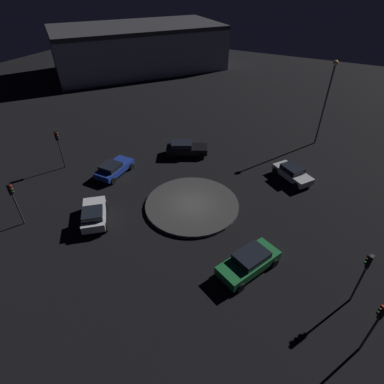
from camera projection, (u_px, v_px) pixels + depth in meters
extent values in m
plane|color=black|center=(192.00, 206.00, 27.14)|extent=(115.16, 115.16, 0.00)
cylinder|color=#383838|center=(192.00, 205.00, 27.06)|extent=(8.13, 8.13, 0.27)
cube|color=black|center=(187.00, 149.00, 33.92)|extent=(3.53, 4.75, 0.69)
cube|color=black|center=(182.00, 144.00, 33.57)|extent=(2.37, 2.66, 0.51)
cylinder|color=black|center=(201.00, 148.00, 34.82)|extent=(0.48, 0.67, 0.64)
cylinder|color=black|center=(201.00, 156.00, 33.40)|extent=(0.48, 0.67, 0.64)
cylinder|color=black|center=(173.00, 148.00, 34.86)|extent=(0.48, 0.67, 0.64)
cylinder|color=black|center=(172.00, 156.00, 33.44)|extent=(0.48, 0.67, 0.64)
cube|color=white|center=(94.00, 214.00, 25.18)|extent=(4.09, 3.80, 0.68)
cube|color=black|center=(92.00, 214.00, 24.35)|extent=(2.28, 2.27, 0.47)
cylinder|color=black|center=(84.00, 208.00, 26.31)|extent=(0.68, 0.61, 0.70)
cylinder|color=black|center=(106.00, 206.00, 26.62)|extent=(0.68, 0.61, 0.70)
cylinder|color=black|center=(82.00, 230.00, 24.16)|extent=(0.68, 0.61, 0.70)
cylinder|color=black|center=(106.00, 227.00, 24.46)|extent=(0.68, 0.61, 0.70)
cube|color=silver|center=(293.00, 174.00, 30.06)|extent=(3.75, 4.29, 0.58)
cube|color=black|center=(292.00, 169.00, 29.85)|extent=(2.39, 2.49, 0.46)
cylinder|color=black|center=(309.00, 182.00, 29.52)|extent=(0.58, 0.69, 0.69)
cylinder|color=black|center=(296.00, 186.00, 28.88)|extent=(0.58, 0.69, 0.69)
cylinder|color=black|center=(289.00, 167.00, 31.59)|extent=(0.58, 0.69, 0.69)
cylinder|color=black|center=(275.00, 171.00, 30.94)|extent=(0.58, 0.69, 0.69)
cube|color=#1E7238|center=(249.00, 263.00, 21.15)|extent=(4.93, 3.66, 0.66)
cube|color=black|center=(251.00, 256.00, 20.90)|extent=(2.76, 2.47, 0.48)
cylinder|color=black|center=(241.00, 288.00, 19.94)|extent=(0.70, 0.49, 0.67)
cylinder|color=black|center=(221.00, 269.00, 21.13)|extent=(0.70, 0.49, 0.67)
cylinder|color=black|center=(274.00, 263.00, 21.56)|extent=(0.70, 0.49, 0.67)
cylinder|color=black|center=(255.00, 247.00, 22.75)|extent=(0.70, 0.49, 0.67)
cube|color=#1E38A5|center=(115.00, 169.00, 30.87)|extent=(4.08, 1.91, 0.59)
cube|color=black|center=(110.00, 166.00, 30.21)|extent=(1.80, 1.67, 0.46)
cylinder|color=black|center=(117.00, 162.00, 32.44)|extent=(0.63, 0.23, 0.63)
cylinder|color=black|center=(131.00, 166.00, 31.75)|extent=(0.63, 0.23, 0.63)
cylinder|color=black|center=(98.00, 176.00, 30.36)|extent=(0.63, 0.23, 0.63)
cylinder|color=black|center=(113.00, 181.00, 29.66)|extent=(0.63, 0.23, 0.63)
cylinder|color=#2D2D2D|center=(369.00, 334.00, 16.19)|extent=(0.12, 0.12, 3.11)
cube|color=black|center=(383.00, 312.00, 15.00)|extent=(0.37, 0.33, 0.90)
sphere|color=red|center=(382.00, 307.00, 14.93)|extent=(0.20, 0.20, 0.20)
sphere|color=#4C380F|center=(380.00, 310.00, 15.09)|extent=(0.20, 0.20, 0.20)
sphere|color=#0F3819|center=(378.00, 313.00, 15.25)|extent=(0.20, 0.20, 0.20)
cylinder|color=#2D2D2D|center=(19.00, 209.00, 24.44)|extent=(0.12, 0.12, 2.99)
cube|color=black|center=(10.00, 189.00, 23.28)|extent=(0.37, 0.35, 0.90)
sphere|color=red|center=(11.00, 186.00, 23.14)|extent=(0.20, 0.20, 0.20)
sphere|color=#4C380F|center=(12.00, 189.00, 23.30)|extent=(0.20, 0.20, 0.20)
sphere|color=#0F3819|center=(13.00, 192.00, 23.46)|extent=(0.20, 0.20, 0.20)
cylinder|color=#2D2D2D|center=(358.00, 284.00, 18.64)|extent=(0.12, 0.12, 3.20)
cube|color=black|center=(370.00, 261.00, 17.42)|extent=(0.35, 0.30, 0.90)
sphere|color=#3F0C0C|center=(369.00, 257.00, 17.34)|extent=(0.20, 0.20, 0.20)
sphere|color=#4C380F|center=(367.00, 260.00, 17.50)|extent=(0.20, 0.20, 0.20)
sphere|color=#1EE53F|center=(365.00, 263.00, 17.66)|extent=(0.20, 0.20, 0.20)
cylinder|color=#2D2D2D|center=(62.00, 154.00, 31.28)|extent=(0.12, 0.12, 3.15)
cube|color=black|center=(57.00, 136.00, 30.07)|extent=(0.30, 0.23, 0.90)
sphere|color=red|center=(57.00, 134.00, 29.86)|extent=(0.20, 0.20, 0.20)
sphere|color=#4C380F|center=(58.00, 136.00, 30.02)|extent=(0.20, 0.20, 0.20)
sphere|color=#0F3819|center=(58.00, 139.00, 30.18)|extent=(0.20, 0.20, 0.20)
cylinder|color=#4C4C51|center=(324.00, 107.00, 33.91)|extent=(0.18, 0.18, 8.84)
sphere|color=#F9D166|center=(336.00, 63.00, 31.18)|extent=(0.52, 0.52, 0.52)
cube|color=#8C939E|center=(139.00, 49.00, 59.71)|extent=(33.97, 31.83, 7.09)
cube|color=#333338|center=(136.00, 27.00, 57.39)|extent=(33.97, 31.83, 0.70)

